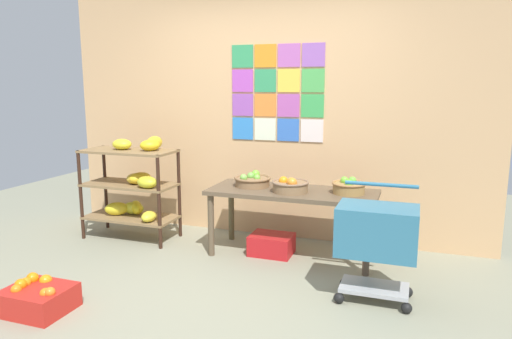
% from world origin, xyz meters
% --- Properties ---
extents(ground, '(9.20, 9.20, 0.00)m').
position_xyz_m(ground, '(0.00, 0.00, 0.00)').
color(ground, gray).
extents(back_wall_with_art, '(4.66, 0.07, 2.68)m').
position_xyz_m(back_wall_with_art, '(0.00, 1.63, 1.34)').
color(back_wall_with_art, tan).
rests_on(back_wall_with_art, ground).
extents(banana_shelf_unit, '(0.98, 0.52, 1.09)m').
position_xyz_m(banana_shelf_unit, '(-1.29, 1.02, 0.59)').
color(banana_shelf_unit, '#331E14').
rests_on(banana_shelf_unit, ground).
extents(display_table, '(1.58, 0.63, 0.64)m').
position_xyz_m(display_table, '(0.43, 1.06, 0.57)').
color(display_table, brown).
rests_on(display_table, ground).
extents(fruit_basket_centre, '(0.35, 0.35, 0.15)m').
position_xyz_m(fruit_basket_centre, '(0.43, 0.97, 0.71)').
color(fruit_basket_centre, olive).
rests_on(fruit_basket_centre, display_table).
extents(fruit_basket_back_right, '(0.31, 0.31, 0.15)m').
position_xyz_m(fruit_basket_back_right, '(0.95, 1.11, 0.71)').
color(fruit_basket_back_right, olive).
rests_on(fruit_basket_back_right, display_table).
extents(fruit_basket_back_left, '(0.36, 0.36, 0.15)m').
position_xyz_m(fruit_basket_back_left, '(0.02, 1.11, 0.70)').
color(fruit_basket_back_left, olive).
rests_on(fruit_basket_back_left, display_table).
extents(produce_crate_under_table, '(0.41, 0.31, 0.19)m').
position_xyz_m(produce_crate_under_table, '(0.24, 1.03, 0.10)').
color(produce_crate_under_table, red).
rests_on(produce_crate_under_table, ground).
extents(orange_crate_foreground, '(0.45, 0.38, 0.24)m').
position_xyz_m(orange_crate_foreground, '(-1.01, -0.64, 0.10)').
color(orange_crate_foreground, red).
rests_on(orange_crate_foreground, ground).
extents(shopping_cart, '(0.59, 0.43, 0.87)m').
position_xyz_m(shopping_cart, '(1.28, 0.34, 0.52)').
color(shopping_cart, black).
rests_on(shopping_cart, ground).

